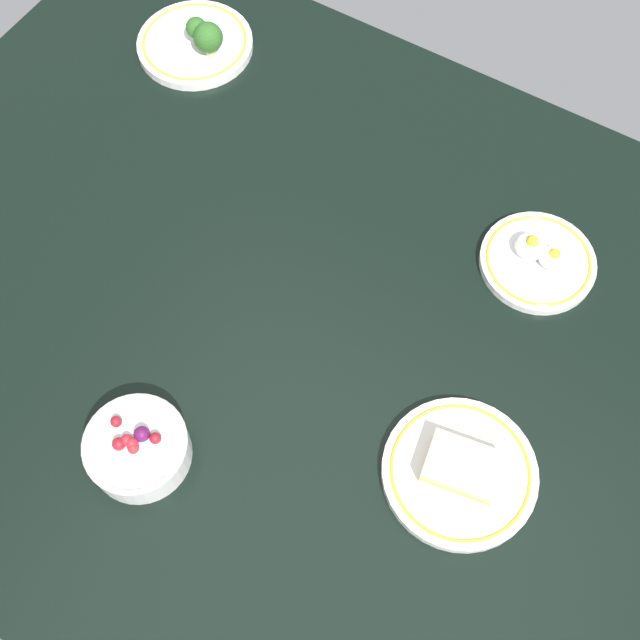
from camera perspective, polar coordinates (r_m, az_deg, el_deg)
name	(u,v)px	position (r cm, az deg, el deg)	size (l,w,h in cm)	color
dining_table	(320,332)	(116.41, 0.00, -0.89)	(154.29, 111.05, 4.00)	black
plate_broccoli	(197,42)	(146.97, -8.75, 18.95)	(19.95, 19.95, 7.77)	white
plate_eggs	(538,260)	(122.93, 15.25, 4.16)	(17.15, 17.15, 4.79)	white
bowl_berries	(138,448)	(107.27, -12.83, -8.87)	(13.55, 13.55, 7.12)	white
plate_sandwich	(460,471)	(106.97, 9.93, -10.56)	(20.34, 20.34, 4.74)	white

